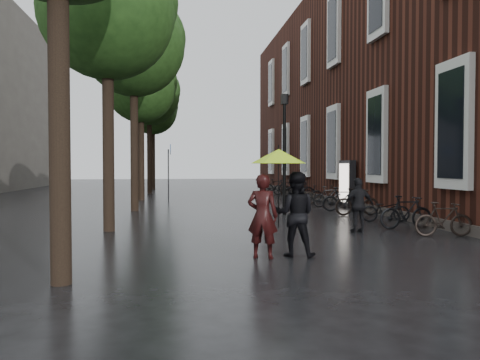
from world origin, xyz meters
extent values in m
plane|color=black|center=(0.00, 0.00, 0.00)|extent=(120.00, 120.00, 0.00)
cube|color=#38160F|center=(10.50, 19.50, 6.00)|extent=(10.00, 33.00, 12.00)
cube|color=silver|center=(5.45, 5.50, 3.00)|extent=(0.25, 1.60, 3.60)
cube|color=black|center=(5.35, 5.50, 3.00)|extent=(0.10, 1.20, 3.00)
cube|color=silver|center=(5.45, 10.50, 3.00)|extent=(0.25, 1.60, 3.60)
cube|color=black|center=(5.35, 10.50, 3.00)|extent=(0.10, 1.20, 3.00)
cube|color=silver|center=(5.45, 15.50, 3.00)|extent=(0.25, 1.60, 3.60)
cube|color=black|center=(5.35, 15.50, 3.00)|extent=(0.10, 1.20, 3.00)
cube|color=silver|center=(5.45, 15.50, 8.50)|extent=(0.25, 1.60, 3.60)
cube|color=black|center=(5.35, 15.50, 8.50)|extent=(0.10, 1.20, 3.00)
cube|color=silver|center=(5.45, 20.50, 3.00)|extent=(0.25, 1.60, 3.60)
cube|color=black|center=(5.35, 20.50, 3.00)|extent=(0.10, 1.20, 3.00)
cube|color=silver|center=(5.45, 20.50, 8.50)|extent=(0.25, 1.60, 3.60)
cube|color=black|center=(5.35, 20.50, 8.50)|extent=(0.10, 1.20, 3.00)
cube|color=silver|center=(5.45, 25.50, 3.00)|extent=(0.25, 1.60, 3.60)
cube|color=black|center=(5.35, 25.50, 3.00)|extent=(0.10, 1.20, 3.00)
cube|color=silver|center=(5.45, 25.50, 8.50)|extent=(0.25, 1.60, 3.60)
cube|color=black|center=(5.35, 25.50, 8.50)|extent=(0.10, 1.20, 3.00)
cube|color=silver|center=(5.45, 30.50, 3.00)|extent=(0.25, 1.60, 3.60)
cube|color=black|center=(5.35, 30.50, 3.00)|extent=(0.10, 1.20, 3.00)
cube|color=silver|center=(5.45, 30.50, 8.50)|extent=(0.25, 1.60, 3.60)
cube|color=black|center=(5.35, 30.50, 8.50)|extent=(0.10, 1.20, 3.00)
cube|color=#3F3833|center=(5.60, 19.50, 0.15)|extent=(0.40, 33.00, 0.30)
cylinder|color=black|center=(-4.00, 1.00, 2.34)|extent=(0.32, 0.32, 4.68)
cylinder|color=black|center=(-4.10, 7.00, 2.25)|extent=(0.32, 0.32, 4.51)
cylinder|color=black|center=(-3.90, 13.00, 2.48)|extent=(0.32, 0.32, 4.95)
cylinder|color=black|center=(-4.05, 19.00, 2.20)|extent=(0.32, 0.32, 4.40)
cylinder|color=black|center=(-3.95, 25.00, 2.39)|extent=(0.32, 0.32, 4.79)
cylinder|color=black|center=(-4.00, 31.00, 2.28)|extent=(0.32, 0.32, 4.57)
imported|color=black|center=(-0.51, 2.60, 0.85)|extent=(0.72, 0.60, 1.70)
imported|color=black|center=(0.19, 2.71, 0.87)|extent=(1.01, 0.89, 1.73)
cylinder|color=black|center=(-0.15, 2.75, 1.31)|extent=(0.02, 0.02, 1.47)
cone|color=#C2FF1A|center=(-0.15, 2.75, 2.05)|extent=(1.15, 1.15, 0.29)
cylinder|color=black|center=(-0.15, 2.75, 2.23)|extent=(0.02, 0.02, 0.08)
imported|color=black|center=(2.78, 5.74, 0.76)|extent=(0.92, 0.46, 1.52)
imported|color=black|center=(4.70, 4.75, 0.46)|extent=(1.56, 0.60, 0.91)
imported|color=black|center=(4.44, 6.26, 0.49)|extent=(1.66, 0.53, 0.98)
imported|color=black|center=(4.61, 7.98, 0.41)|extent=(1.64, 0.80, 0.83)
imported|color=black|center=(4.45, 10.00, 0.51)|extent=(1.70, 0.50, 1.02)
imported|color=black|center=(4.48, 11.60, 0.49)|extent=(1.68, 0.80, 0.97)
imported|color=black|center=(4.57, 13.56, 0.47)|extent=(1.62, 0.70, 0.94)
imported|color=black|center=(4.78, 15.29, 0.46)|extent=(1.86, 1.00, 0.93)
imported|color=black|center=(4.51, 17.05, 0.43)|extent=(1.69, 0.75, 0.86)
imported|color=black|center=(4.64, 18.89, 0.52)|extent=(1.73, 0.50, 1.04)
imported|color=black|center=(4.80, 20.81, 0.52)|extent=(1.79, 0.76, 1.04)
imported|color=black|center=(4.68, 22.47, 0.48)|extent=(1.64, 0.66, 0.96)
imported|color=black|center=(4.49, 24.32, 0.48)|extent=(1.59, 0.45, 0.95)
cube|color=black|center=(5.31, 13.28, 1.04)|extent=(0.29, 1.39, 2.09)
cube|color=white|center=(5.15, 13.28, 1.09)|extent=(0.04, 1.16, 1.71)
cylinder|color=black|center=(1.78, 10.43, 2.11)|extent=(0.13, 0.13, 4.21)
cube|color=black|center=(1.78, 10.43, 4.32)|extent=(0.23, 0.23, 0.37)
sphere|color=#FFE5B2|center=(1.78, 10.43, 4.32)|extent=(0.19, 0.19, 0.19)
cylinder|color=#262628|center=(-2.61, 18.15, 1.36)|extent=(0.07, 0.07, 2.71)
cylinder|color=navy|center=(-2.50, 18.15, 2.71)|extent=(0.03, 0.54, 0.54)
camera|label=1|loc=(-2.22, -6.56, 1.85)|focal=35.00mm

